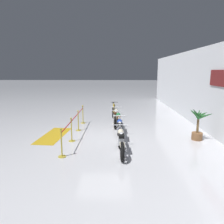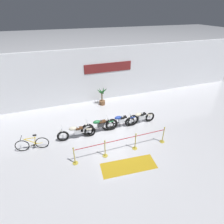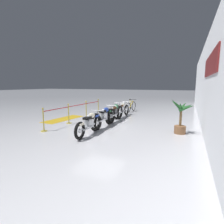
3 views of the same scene
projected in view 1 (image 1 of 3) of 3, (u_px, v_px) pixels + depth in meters
name	position (u px, v px, depth m)	size (l,w,h in m)	color
ground_plane	(104.00, 136.00, 10.19)	(120.00, 120.00, 0.00)	silver
back_wall	(219.00, 91.00, 9.70)	(28.00, 0.29, 4.20)	white
motorcycle_cream_0	(116.00, 117.00, 12.18)	(2.27, 0.62, 0.92)	black
motorcycle_green_1	(118.00, 123.00, 10.75)	(2.37, 0.62, 0.99)	black
motorcycle_blue_2	(120.00, 130.00, 9.39)	(2.50, 0.62, 0.98)	black
motorcycle_cream_3	(121.00, 141.00, 8.02)	(2.19, 0.62, 0.92)	black
bicycle	(114.00, 110.00, 14.57)	(1.74, 0.48, 0.97)	black
potted_palm_left_of_row	(198.00, 124.00, 9.50)	(0.87, 0.97, 1.52)	brown
stanchion_far_left	(79.00, 117.00, 11.17)	(5.14, 0.28, 1.05)	gold
stanchion_mid_left	(78.00, 124.00, 11.08)	(0.28, 0.28, 1.05)	gold
stanchion_mid_right	(72.00, 133.00, 9.39)	(0.28, 0.28, 1.05)	gold
stanchion_far_right	(62.00, 147.00, 7.67)	(0.28, 0.28, 1.05)	gold
floor_banner	(54.00, 135.00, 10.28)	(2.74, 0.97, 0.01)	#B78E19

